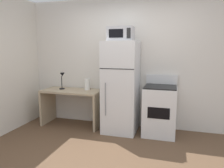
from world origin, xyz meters
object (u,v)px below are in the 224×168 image
(paper_towel_roll, at_px, (87,84))
(desk_lamp, at_px, (62,78))
(oven_range, at_px, (160,110))
(desk, at_px, (72,100))
(microwave, at_px, (121,34))
(refrigerator, at_px, (121,87))

(paper_towel_roll, bearing_deg, desk_lamp, -172.27)
(desk_lamp, height_order, oven_range, desk_lamp)
(desk, relative_size, paper_towel_roll, 5.08)
(microwave, xyz_separation_m, oven_range, (0.74, 0.05, -1.40))
(desk, height_order, oven_range, oven_range)
(refrigerator, xyz_separation_m, oven_range, (0.74, 0.03, -0.40))
(refrigerator, height_order, microwave, microwave)
(desk, xyz_separation_m, oven_range, (1.80, -0.01, -0.06))
(oven_range, bearing_deg, desk, 179.78)
(desk, bearing_deg, paper_towel_roll, 16.79)
(desk, relative_size, microwave, 2.65)
(desk, distance_m, refrigerator, 1.11)
(desk, xyz_separation_m, paper_towel_roll, (0.31, 0.09, 0.34))
(desk_lamp, relative_size, microwave, 0.77)
(paper_towel_roll, height_order, microwave, microwave)
(desk_lamp, distance_m, microwave, 1.56)
(desk_lamp, xyz_separation_m, microwave, (1.28, -0.08, 0.88))
(paper_towel_roll, bearing_deg, desk, -163.21)
(desk, relative_size, desk_lamp, 3.45)
(desk, bearing_deg, oven_range, -0.22)
(desk_lamp, xyz_separation_m, refrigerator, (1.28, -0.06, -0.12))
(paper_towel_roll, height_order, oven_range, oven_range)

